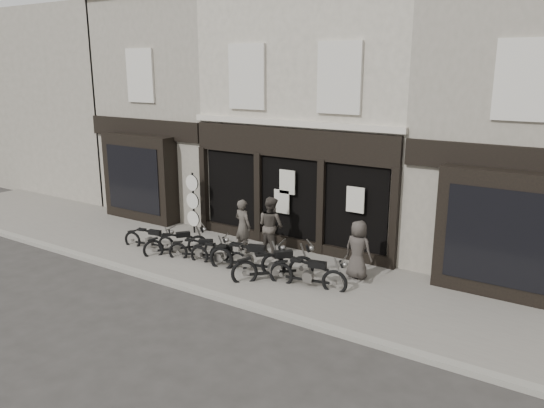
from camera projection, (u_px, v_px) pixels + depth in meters
The scene contains 18 objects.
ground_plane at pixel (234, 279), 14.66m from camera, with size 90.00×90.00×0.00m, color #2D2B28.
pavement at pixel (252, 267), 15.37m from camera, with size 30.00×4.20×0.12m, color slate.
kerb at pixel (204, 293), 13.63m from camera, with size 30.00×0.25×0.13m, color gray.
central_building at pixel (335, 115), 18.46m from camera, with size 7.30×6.22×8.34m.
neighbour_left at pixel (196, 109), 21.79m from camera, with size 5.60×6.73×8.34m.
neighbour_right at pixel (535, 127), 15.05m from camera, with size 5.60×6.73×8.34m.
filler_left at pixel (72, 100), 26.19m from camera, with size 11.00×6.00×8.20m, color gray.
motorcycle_0 at pixel (150, 241), 16.77m from camera, with size 1.86×0.63×0.90m.
motorcycle_1 at pixel (176, 245), 16.30m from camera, with size 1.41×1.69×0.95m.
motorcycle_2 at pixel (200, 251), 15.81m from camera, with size 1.76×1.01×0.90m.
motorcycle_3 at pixel (219, 257), 15.36m from camera, with size 1.88×0.59×0.91m.
motorcycle_4 at pixel (248, 260), 14.85m from camera, with size 2.28×0.86×1.11m.
motorcycle_5 at pixel (274, 268), 14.27m from camera, with size 1.80×1.82×1.10m.
motorcycle_6 at pixel (308, 276), 13.81m from camera, with size 2.13×0.73×1.03m.
man_left at pixel (243, 226), 16.30m from camera, with size 0.61×0.40×1.67m, color #423C36.
man_centre at pixel (271, 226), 16.09m from camera, with size 0.88×0.68×1.80m, color #433C36.
man_right at pixel (358, 250), 14.26m from camera, with size 0.79×0.51×1.61m, color #3B3631.
advert_sign_post at pixel (193, 206), 18.16m from camera, with size 0.55×0.35×2.23m.
Camera 1 is at (8.38, -10.85, 5.68)m, focal length 35.00 mm.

